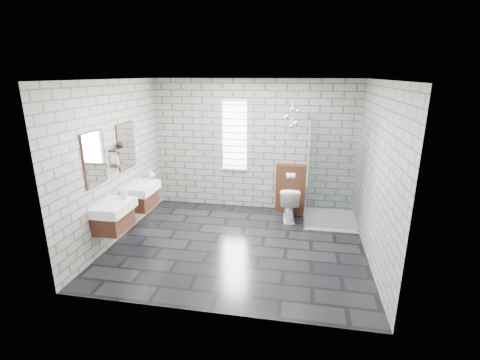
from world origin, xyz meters
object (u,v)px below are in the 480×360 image
(vanity_right, at_px, (139,189))
(shower_enclosure, at_px, (326,198))
(vanity_left, at_px, (111,208))
(toilet, at_px, (289,203))
(cistern_panel, at_px, (290,188))

(vanity_right, xyz_separation_m, shower_enclosure, (3.41, 0.81, -0.25))
(vanity_left, xyz_separation_m, toilet, (2.71, 1.86, -0.42))
(shower_enclosure, bearing_deg, cistern_panel, 143.59)
(vanity_right, bearing_deg, cistern_panel, 26.13)
(toilet, bearing_deg, shower_enclosure, 169.76)
(vanity_left, relative_size, shower_enclosure, 0.77)
(toilet, bearing_deg, vanity_left, 29.59)
(vanity_right, relative_size, toilet, 2.32)
(vanity_right, distance_m, cistern_panel, 3.03)
(cistern_panel, height_order, toilet, cistern_panel)
(shower_enclosure, height_order, toilet, shower_enclosure)
(cistern_panel, relative_size, shower_enclosure, 0.49)
(vanity_left, relative_size, cistern_panel, 1.57)
(vanity_right, bearing_deg, toilet, 17.95)
(toilet, bearing_deg, vanity_right, 13.12)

